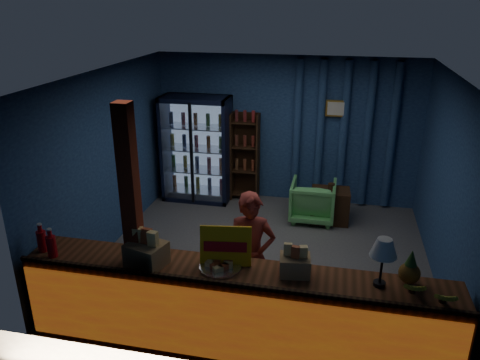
# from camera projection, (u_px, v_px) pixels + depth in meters

# --- Properties ---
(ground) EXTENTS (4.60, 4.60, 0.00)m
(ground) POSITION_uv_depth(u_px,v_px,m) (264.00, 257.00, 6.73)
(ground) COLOR #515154
(ground) RESTS_ON ground
(room_walls) EXTENTS (4.60, 4.60, 4.60)m
(room_walls) POSITION_uv_depth(u_px,v_px,m) (266.00, 153.00, 6.16)
(room_walls) COLOR navy
(room_walls) RESTS_ON ground
(counter) EXTENTS (4.40, 0.57, 0.99)m
(counter) POSITION_uv_depth(u_px,v_px,m) (234.00, 310.00, 4.82)
(counter) COLOR brown
(counter) RESTS_ON ground
(support_post) EXTENTS (0.16, 0.16, 2.60)m
(support_post) POSITION_uv_depth(u_px,v_px,m) (133.00, 229.00, 4.74)
(support_post) COLOR maroon
(support_post) RESTS_ON ground
(beverage_cooler) EXTENTS (1.20, 0.62, 1.90)m
(beverage_cooler) POSITION_uv_depth(u_px,v_px,m) (198.00, 149.00, 8.44)
(beverage_cooler) COLOR black
(beverage_cooler) RESTS_ON ground
(bottle_shelf) EXTENTS (0.50, 0.28, 1.60)m
(bottle_shelf) POSITION_uv_depth(u_px,v_px,m) (245.00, 157.00, 8.45)
(bottle_shelf) COLOR #3B2612
(bottle_shelf) RESTS_ON ground
(curtain_folds) EXTENTS (1.74, 0.14, 2.50)m
(curtain_folds) POSITION_uv_depth(u_px,v_px,m) (343.00, 134.00, 8.01)
(curtain_folds) COLOR navy
(curtain_folds) RESTS_ON room_walls
(framed_picture) EXTENTS (0.36, 0.04, 0.28)m
(framed_picture) POSITION_uv_depth(u_px,v_px,m) (337.00, 108.00, 7.84)
(framed_picture) COLOR gold
(framed_picture) RESTS_ON room_walls
(shopkeeper) EXTENTS (0.60, 0.44, 1.52)m
(shopkeeper) POSITION_uv_depth(u_px,v_px,m) (251.00, 256.00, 5.28)
(shopkeeper) COLOR #9A322A
(shopkeeper) RESTS_ON ground
(green_chair) EXTENTS (0.72, 0.74, 0.67)m
(green_chair) POSITION_uv_depth(u_px,v_px,m) (313.00, 201.00, 7.76)
(green_chair) COLOR #61C366
(green_chair) RESTS_ON ground
(side_table) EXTENTS (0.64, 0.48, 0.67)m
(side_table) POSITION_uv_depth(u_px,v_px,m) (330.00, 205.00, 7.72)
(side_table) COLOR #3B2612
(side_table) RESTS_ON ground
(yellow_sign) EXTENTS (0.53, 0.18, 0.41)m
(yellow_sign) POSITION_uv_depth(u_px,v_px,m) (226.00, 246.00, 4.70)
(yellow_sign) COLOR #F6B30C
(yellow_sign) RESTS_ON counter
(soda_bottles) EXTENTS (0.27, 0.18, 0.32)m
(soda_bottles) POSITION_uv_depth(u_px,v_px,m) (47.00, 243.00, 4.92)
(soda_bottles) COLOR red
(soda_bottles) RESTS_ON counter
(snack_box_left) EXTENTS (0.44, 0.39, 0.39)m
(snack_box_left) POSITION_uv_depth(u_px,v_px,m) (146.00, 252.00, 4.71)
(snack_box_left) COLOR tan
(snack_box_left) RESTS_ON counter
(snack_box_centre) EXTENTS (0.32, 0.28, 0.31)m
(snack_box_centre) POSITION_uv_depth(u_px,v_px,m) (295.00, 264.00, 4.56)
(snack_box_centre) COLOR tan
(snack_box_centre) RESTS_ON counter
(pastry_tray) EXTENTS (0.43, 0.43, 0.07)m
(pastry_tray) POSITION_uv_depth(u_px,v_px,m) (220.00, 266.00, 4.69)
(pastry_tray) COLOR silver
(pastry_tray) RESTS_ON counter
(banana_bunches) EXTENTS (0.46, 0.28, 0.15)m
(banana_bunches) POSITION_uv_depth(u_px,v_px,m) (429.00, 292.00, 4.18)
(banana_bunches) COLOR gold
(banana_bunches) RESTS_ON counter
(table_lamp) EXTENTS (0.25, 0.25, 0.50)m
(table_lamp) POSITION_uv_depth(u_px,v_px,m) (384.00, 249.00, 4.27)
(table_lamp) COLOR black
(table_lamp) RESTS_ON counter
(pineapple) EXTENTS (0.20, 0.20, 0.35)m
(pineapple) POSITION_uv_depth(u_px,v_px,m) (410.00, 270.00, 4.39)
(pineapple) COLOR #9C631C
(pineapple) RESTS_ON counter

